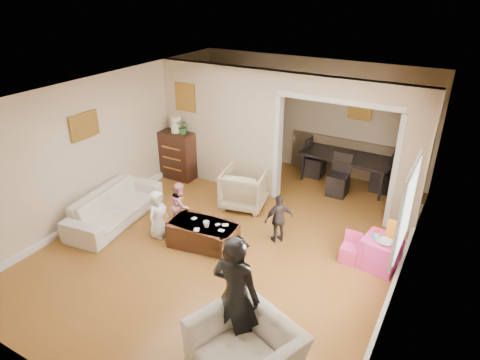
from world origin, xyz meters
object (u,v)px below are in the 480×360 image
Objects in this scene: dresser at (178,155)px; child_kneel_a at (158,214)px; coffee_cup at (206,224)px; cyan_cup at (376,237)px; armchair_back at (244,188)px; table_lamp at (176,124)px; armchair_front at (246,352)px; dining_table at (347,169)px; child_kneel_b at (180,205)px; coffee_table at (204,235)px; play_table at (380,253)px; sofa at (115,206)px; child_toddler at (279,219)px; adult_person at (236,297)px.

dresser reaches higher than child_kneel_a.
cyan_cup is at bearing 19.42° from coffee_cup.
table_lamp is (-1.96, 0.44, 0.88)m from armchair_back.
armchair_front is 3.26m from child_kneel_a.
child_kneel_b reaches higher than dining_table.
armchair_front is at bearing -105.26° from cyan_cup.
table_lamp is 0.41× the size of child_kneel_a.
coffee_table is 2.89m from play_table.
sofa is 2.34m from table_lamp.
coffee_cup is 0.20× the size of play_table.
table_lamp is 0.67× the size of play_table.
armchair_front is 1.26× the size of child_toddler.
cyan_cup is at bearing -110.88° from child_kneel_b.
adult_person is (-1.15, -2.54, 0.57)m from play_table.
table_lamp is 3.06m from coffee_cup.
sofa is 2.31× the size of child_kneel_b.
adult_person is (-0.29, 0.28, 0.46)m from armchair_front.
adult_person is 1.87× the size of child_kneel_b.
dresser is 1.23× the size of child_kneel_b.
play_table is at bearing -12.90° from dresser.
coffee_cup is (2.14, -2.04, -0.07)m from dresser.
table_lamp is at bearing -72.07° from child_toddler.
play_table is at bearing -110.33° from child_kneel_b.
cyan_cup is at bearing 133.31° from child_toddler.
adult_person reaches higher than child_kneel_a.
child_kneel_b reaches higher than play_table.
child_kneel_b is at bearing -51.69° from dresser.
play_table is at bearing 134.79° from child_toddler.
armchair_back is 0.96× the size of child_toddler.
dresser reaches higher than child_kneel_b.
adult_person is 2.90m from child_kneel_a.
armchair_back is 2.02m from dresser.
armchair_front is 2.88m from cyan_cup.
table_lamp is 5.01m from play_table.
armchair_back is 7.93× the size of coffee_cup.
dresser is at bearing 136.30° from coffee_cup.
armchair_back is 2.37× the size of table_lamp.
child_kneel_a is 0.99× the size of child_toddler.
child_kneel_b is at bearing -77.35° from sofa.
dresser reaches higher than play_table.
child_kneel_a reaches higher than coffee_cup.
child_kneel_b is (-2.10, -3.29, 0.10)m from dining_table.
coffee_cup is at bearing -104.65° from dining_table.
coffee_table is 10.58× the size of coffee_cup.
child_kneel_b reaches higher than child_kneel_a.
armchair_back is 1.62m from coffee_cup.
coffee_table is 0.58× the size of dining_table.
dresser is (-3.92, 3.92, 0.18)m from armchair_front.
sofa is 2.40× the size of armchair_back.
child_toddler reaches higher than child_kneel_b.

